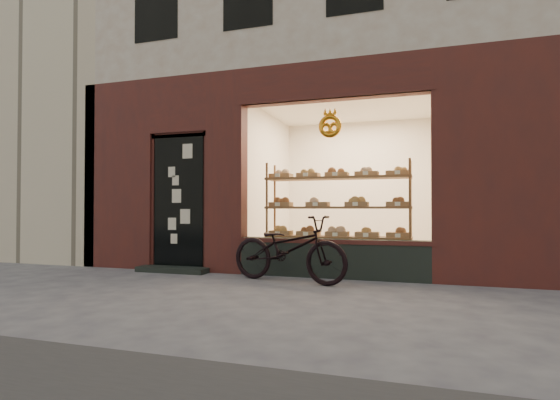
% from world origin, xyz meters
% --- Properties ---
extents(ground, '(90.00, 90.00, 0.00)m').
position_xyz_m(ground, '(0.00, 0.00, 0.00)').
color(ground, '#47464F').
extents(neighbor_left, '(12.00, 7.00, 9.00)m').
position_xyz_m(neighbor_left, '(-9.60, 5.50, 4.50)').
color(neighbor_left, beige).
rests_on(neighbor_left, ground).
extents(display_shelf, '(2.20, 0.45, 1.70)m').
position_xyz_m(display_shelf, '(0.45, 2.55, 0.87)').
color(display_shelf, brown).
rests_on(display_shelf, ground).
extents(bicycle, '(1.79, 0.94, 0.90)m').
position_xyz_m(bicycle, '(-0.03, 1.57, 0.45)').
color(bicycle, black).
rests_on(bicycle, ground).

